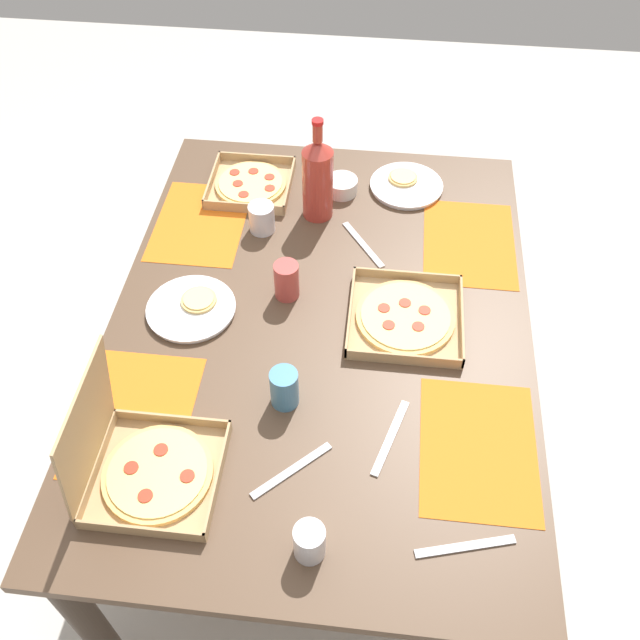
% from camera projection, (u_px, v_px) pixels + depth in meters
% --- Properties ---
extents(ground_plane, '(6.00, 6.00, 0.00)m').
position_uv_depth(ground_plane, '(320.00, 462.00, 2.36)').
color(ground_plane, beige).
extents(dining_table, '(1.51, 1.09, 0.74)m').
position_uv_depth(dining_table, '(320.00, 343.00, 1.87)').
color(dining_table, '#3F3328').
rests_on(dining_table, ground_plane).
extents(placemat_near_left, '(0.36, 0.26, 0.00)m').
position_uv_depth(placemat_near_left, '(478.00, 448.00, 1.55)').
color(placemat_near_left, orange).
rests_on(placemat_near_left, dining_table).
extents(placemat_near_right, '(0.36, 0.26, 0.00)m').
position_uv_depth(placemat_near_right, '(469.00, 243.00, 1.99)').
color(placemat_near_right, orange).
rests_on(placemat_near_right, dining_table).
extents(placemat_far_left, '(0.36, 0.26, 0.00)m').
position_uv_depth(placemat_far_left, '(135.00, 415.00, 1.60)').
color(placemat_far_left, orange).
rests_on(placemat_far_left, dining_table).
extents(placemat_far_right, '(0.36, 0.26, 0.00)m').
position_uv_depth(placemat_far_right, '(200.00, 223.00, 2.04)').
color(placemat_far_right, orange).
rests_on(placemat_far_right, dining_table).
extents(pizza_box_corner_left, '(0.29, 0.29, 0.04)m').
position_uv_depth(pizza_box_corner_left, '(405.00, 317.00, 1.79)').
color(pizza_box_corner_left, tan).
rests_on(pizza_box_corner_left, dining_table).
extents(pizza_box_corner_right, '(0.25, 0.25, 0.04)m').
position_uv_depth(pizza_box_corner_right, '(251.00, 184.00, 2.15)').
color(pizza_box_corner_right, tan).
rests_on(pizza_box_corner_right, dining_table).
extents(pizza_box_edge_far, '(0.27, 0.28, 0.31)m').
position_uv_depth(pizza_box_edge_far, '(143.00, 464.00, 1.47)').
color(pizza_box_edge_far, tan).
rests_on(pizza_box_edge_far, dining_table).
extents(plate_middle, '(0.23, 0.23, 0.03)m').
position_uv_depth(plate_middle, '(192.00, 308.00, 1.81)').
color(plate_middle, white).
rests_on(plate_middle, dining_table).
extents(plate_far_right, '(0.23, 0.23, 0.03)m').
position_uv_depth(plate_far_right, '(406.00, 185.00, 2.15)').
color(plate_far_right, white).
rests_on(plate_far_right, dining_table).
extents(soda_bottle, '(0.09, 0.09, 0.32)m').
position_uv_depth(soda_bottle, '(318.00, 178.00, 1.97)').
color(soda_bottle, '#B2382D').
rests_on(soda_bottle, dining_table).
extents(cup_clear_right, '(0.06, 0.06, 0.09)m').
position_uv_depth(cup_clear_right, '(309.00, 542.00, 1.36)').
color(cup_clear_right, silver).
rests_on(cup_clear_right, dining_table).
extents(cup_clear_left, '(0.07, 0.07, 0.10)m').
position_uv_depth(cup_clear_left, '(284.00, 388.00, 1.59)').
color(cup_clear_left, teal).
rests_on(cup_clear_left, dining_table).
extents(cup_dark, '(0.07, 0.07, 0.11)m').
position_uv_depth(cup_dark, '(287.00, 280.00, 1.81)').
color(cup_dark, '#BF4742').
rests_on(cup_dark, dining_table).
extents(cup_spare, '(0.08, 0.08, 0.09)m').
position_uv_depth(cup_spare, '(262.00, 218.00, 1.99)').
color(cup_spare, silver).
rests_on(cup_spare, dining_table).
extents(condiment_bowl, '(0.10, 0.10, 0.05)m').
position_uv_depth(condiment_bowl, '(342.00, 186.00, 2.12)').
color(condiment_bowl, white).
rests_on(condiment_bowl, dining_table).
extents(knife_by_far_right, '(0.07, 0.21, 0.00)m').
position_uv_depth(knife_by_far_right, '(465.00, 547.00, 1.39)').
color(knife_by_far_right, '#B7B7BC').
rests_on(knife_by_far_right, dining_table).
extents(knife_by_far_left, '(0.18, 0.13, 0.00)m').
position_uv_depth(knife_by_far_left, '(363.00, 244.00, 1.98)').
color(knife_by_far_left, '#B7B7BC').
rests_on(knife_by_far_left, dining_table).
extents(knife_by_near_right, '(0.16, 0.16, 0.00)m').
position_uv_depth(knife_by_near_right, '(292.00, 470.00, 1.51)').
color(knife_by_near_right, '#B7B7BC').
rests_on(knife_by_near_right, dining_table).
extents(knife_by_near_left, '(0.21, 0.08, 0.00)m').
position_uv_depth(knife_by_near_left, '(390.00, 437.00, 1.56)').
color(knife_by_near_left, '#B7B7BC').
rests_on(knife_by_near_left, dining_table).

